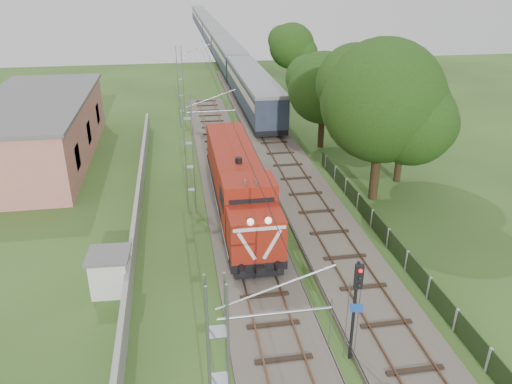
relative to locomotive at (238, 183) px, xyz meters
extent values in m
plane|color=#2C481B|center=(0.00, -11.20, -2.20)|extent=(140.00, 140.00, 0.00)
cube|color=#6B6054|center=(0.00, -4.20, -2.05)|extent=(4.20, 70.00, 0.30)
cube|color=black|center=(0.00, -4.20, -1.85)|extent=(2.40, 70.00, 0.10)
cube|color=brown|center=(-0.85, -4.20, -1.78)|extent=(0.08, 70.00, 0.05)
cube|color=brown|center=(0.85, -4.20, -1.78)|extent=(0.08, 70.00, 0.05)
cube|color=#6B6054|center=(5.00, 8.80, -2.05)|extent=(4.20, 80.00, 0.30)
cube|color=black|center=(5.00, 8.80, -1.85)|extent=(2.40, 80.00, 0.10)
cube|color=brown|center=(4.15, 8.80, -1.78)|extent=(0.08, 80.00, 0.05)
cube|color=brown|center=(5.85, 8.80, -1.78)|extent=(0.08, 80.00, 0.05)
cylinder|color=gray|center=(-1.50, -19.20, 4.60)|extent=(3.00, 0.08, 0.08)
cylinder|color=gray|center=(-1.50, 0.80, 4.60)|extent=(3.00, 0.08, 0.08)
cylinder|color=gray|center=(-1.50, 20.80, 4.60)|extent=(3.00, 0.08, 0.08)
cylinder|color=black|center=(0.00, 0.80, 3.30)|extent=(0.03, 70.00, 0.03)
cylinder|color=black|center=(0.00, 0.80, 4.60)|extent=(0.03, 70.00, 0.03)
cube|color=#9E9E99|center=(-6.50, 0.80, -1.45)|extent=(0.25, 40.00, 1.50)
cube|color=tan|center=(-15.00, 12.80, 0.30)|extent=(8.00, 20.00, 5.00)
cube|color=#606060|center=(-15.00, 12.80, 2.90)|extent=(8.40, 20.40, 0.25)
cube|color=black|center=(-11.05, 6.80, 0.00)|extent=(0.10, 1.60, 1.80)
cube|color=black|center=(-11.05, 12.80, 0.00)|extent=(0.10, 1.60, 1.80)
cube|color=black|center=(-11.05, 18.80, 0.00)|extent=(0.10, 1.60, 1.80)
cube|color=black|center=(8.00, -8.20, -1.60)|extent=(0.05, 32.00, 1.15)
cube|color=#9E9E99|center=(8.00, 6.80, -1.60)|extent=(0.12, 0.12, 1.20)
cube|color=black|center=(0.00, 0.12, -1.21)|extent=(2.93, 16.62, 0.49)
cube|color=black|center=(0.00, -5.26, -1.51)|extent=(2.15, 3.52, 0.49)
cube|color=black|center=(0.00, 5.50, -1.51)|extent=(2.15, 3.52, 0.49)
cube|color=black|center=(0.00, -8.09, -1.61)|extent=(2.54, 0.24, 0.34)
cube|color=maroon|center=(0.00, -6.97, 0.15)|extent=(2.84, 2.44, 2.25)
sphere|color=white|center=(-0.44, -8.14, 1.43)|extent=(0.35, 0.35, 0.35)
sphere|color=white|center=(0.44, -8.14, 1.43)|extent=(0.35, 0.35, 0.35)
cube|color=silver|center=(-0.64, -8.21, 0.11)|extent=(0.98, 0.06, 1.64)
cube|color=silver|center=(0.64, -8.21, 0.11)|extent=(0.98, 0.06, 1.64)
cube|color=silver|center=(0.00, -8.21, 1.03)|extent=(2.64, 0.06, 0.18)
cube|color=maroon|center=(0.00, -4.57, 0.59)|extent=(2.93, 2.35, 3.13)
cube|color=black|center=(0.00, -5.77, 1.08)|extent=(2.44, 0.06, 0.88)
cube|color=maroon|center=(0.00, 2.52, 0.30)|extent=(2.74, 11.83, 2.54)
cylinder|color=black|center=(0.00, -0.47, 1.72)|extent=(0.43, 0.43, 0.39)
cylinder|color=gray|center=(-0.29, -5.35, 2.31)|extent=(0.12, 0.12, 0.34)
cylinder|color=gray|center=(0.29, -5.35, 2.31)|extent=(0.12, 0.12, 0.34)
cube|color=black|center=(5.00, 25.52, -1.28)|extent=(3.06, 23.18, 0.53)
cube|color=#2F3D4F|center=(5.00, 25.52, 0.41)|extent=(3.16, 23.18, 2.85)
cube|color=beige|center=(5.00, 25.52, 0.93)|extent=(3.20, 22.25, 0.79)
cube|color=gray|center=(5.00, 25.52, 1.99)|extent=(3.21, 23.18, 0.37)
cube|color=black|center=(5.00, 49.75, -1.28)|extent=(3.06, 23.18, 0.53)
cube|color=#2F3D4F|center=(5.00, 49.75, 0.41)|extent=(3.16, 23.18, 2.85)
cube|color=beige|center=(5.00, 49.75, 0.93)|extent=(3.20, 22.25, 0.79)
cube|color=gray|center=(5.00, 49.75, 1.99)|extent=(3.21, 23.18, 0.37)
cube|color=black|center=(5.00, 73.99, -1.28)|extent=(3.06, 23.18, 0.53)
cube|color=#2F3D4F|center=(5.00, 73.99, 0.41)|extent=(3.16, 23.18, 2.85)
cube|color=beige|center=(5.00, 73.99, 0.93)|extent=(3.20, 22.25, 0.79)
cube|color=gray|center=(5.00, 73.99, 1.99)|extent=(3.21, 23.18, 0.37)
cube|color=black|center=(5.00, 98.23, -1.28)|extent=(3.06, 23.18, 0.53)
cube|color=#2F3D4F|center=(5.00, 98.23, 0.41)|extent=(3.16, 23.18, 2.85)
cube|color=beige|center=(5.00, 98.23, 0.93)|extent=(3.20, 22.25, 0.79)
cube|color=gray|center=(5.00, 98.23, 1.99)|extent=(3.21, 23.18, 0.37)
cube|color=black|center=(5.00, 122.46, -1.28)|extent=(3.06, 23.18, 0.53)
cube|color=#2F3D4F|center=(5.00, 122.46, 0.41)|extent=(3.16, 23.18, 2.85)
cube|color=beige|center=(5.00, 122.46, 0.93)|extent=(3.20, 22.25, 0.79)
cube|color=gray|center=(5.00, 122.46, 1.99)|extent=(3.21, 23.18, 0.37)
cylinder|color=black|center=(2.81, -14.05, 0.15)|extent=(0.13, 0.13, 4.70)
cube|color=black|center=(2.81, -14.20, 1.93)|extent=(0.36, 0.27, 1.03)
sphere|color=red|center=(2.81, -14.31, 2.26)|extent=(0.17, 0.17, 0.17)
sphere|color=black|center=(2.81, -14.31, 1.93)|extent=(0.17, 0.17, 0.17)
sphere|color=black|center=(2.81, -14.31, 1.60)|extent=(0.17, 0.17, 0.17)
cube|color=#1C47A8|center=(2.86, -14.17, 0.43)|extent=(0.52, 0.15, 0.38)
cube|color=silver|center=(-7.40, -7.48, -1.22)|extent=(1.88, 1.88, 1.97)
cube|color=#606060|center=(-7.40, -7.48, -0.14)|extent=(2.16, 2.16, 0.13)
cylinder|color=#3B2918|center=(9.68, 0.87, 0.28)|extent=(0.64, 0.64, 4.96)
sphere|color=#1C390F|center=(9.68, 0.87, 4.78)|extent=(8.11, 8.11, 8.11)
sphere|color=#1C390F|center=(11.30, -0.35, 3.66)|extent=(5.68, 5.68, 5.68)
sphere|color=#1C390F|center=(8.26, 2.29, 5.68)|extent=(5.27, 5.27, 5.27)
cylinder|color=#3B2918|center=(12.66, 3.54, -0.22)|extent=(0.53, 0.53, 3.96)
sphere|color=#1C390F|center=(12.66, 3.54, 3.37)|extent=(6.47, 6.47, 6.47)
sphere|color=#1C390F|center=(13.96, 2.57, 2.47)|extent=(4.53, 4.53, 4.53)
sphere|color=#1C390F|center=(11.53, 4.67, 4.09)|extent=(4.21, 4.21, 4.21)
cylinder|color=#3B2918|center=(9.14, 12.23, -0.29)|extent=(0.54, 0.54, 3.82)
sphere|color=#1C390F|center=(9.14, 12.23, 3.18)|extent=(6.24, 6.24, 6.24)
sphere|color=#1C390F|center=(10.39, 11.29, 2.31)|extent=(4.37, 4.37, 4.37)
sphere|color=#1C390F|center=(8.05, 13.32, 3.87)|extent=(4.06, 4.06, 4.06)
cylinder|color=#3B2918|center=(12.41, 38.35, -0.34)|extent=(0.53, 0.53, 3.73)
sphere|color=#1C390F|center=(12.41, 38.35, 3.06)|extent=(6.11, 6.11, 6.11)
sphere|color=#1C390F|center=(13.63, 37.44, 2.21)|extent=(4.27, 4.27, 4.27)
sphere|color=#1C390F|center=(11.34, 39.42, 3.73)|extent=(3.97, 3.97, 3.97)
camera|label=1|loc=(-3.67, -29.35, 12.67)|focal=35.00mm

